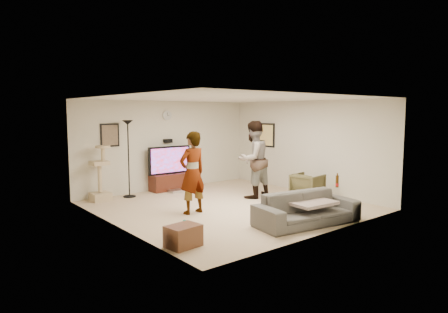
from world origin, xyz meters
TOP-DOWN VIEW (x-y plane):
  - floor at (0.00, 0.00)m, footprint 5.50×5.50m
  - ceiling at (0.00, 0.00)m, footprint 5.50×5.50m
  - wall_back at (0.00, 2.75)m, footprint 5.50×0.04m
  - wall_front at (0.00, -2.75)m, footprint 5.50×0.04m
  - wall_left at (-2.75, 0.00)m, footprint 0.04×5.50m
  - wall_right at (2.75, 0.00)m, footprint 0.04×5.50m
  - wall_clock at (0.00, 2.72)m, footprint 0.26×0.04m
  - wall_speaker at (0.00, 2.69)m, footprint 0.25×0.10m
  - picture_back at (-1.70, 2.73)m, footprint 0.42×0.03m
  - picture_right at (2.73, 1.60)m, footprint 0.03×0.78m
  - tv_stand at (-0.07, 2.50)m, footprint 1.13×0.45m
  - console_box at (-0.10, 2.11)m, footprint 0.40×0.30m
  - tv at (-0.07, 2.50)m, footprint 1.30×0.08m
  - tv_screen at (-0.07, 2.46)m, footprint 1.20×0.01m
  - floor_lamp at (-1.37, 2.38)m, footprint 0.32×0.32m
  - cat_tree at (-2.12, 2.43)m, footprint 0.44×0.44m
  - person_left at (-1.05, -0.05)m, footprint 0.68×0.47m
  - person_right at (1.08, 0.31)m, footprint 1.00×0.80m
  - sofa at (0.20, -2.16)m, footprint 2.23×1.18m
  - throw_blanket at (0.31, -2.16)m, footprint 0.95×0.76m
  - beer_bottle at (1.17, -2.16)m, footprint 0.06×0.06m
  - armchair at (2.08, -0.65)m, footprint 0.80×0.78m
  - side_table at (-2.40, -1.74)m, footprint 0.58×0.46m
  - toy_ball at (-1.63, -0.61)m, footprint 0.08×0.08m

SIDE VIEW (x-z plane):
  - floor at x=0.00m, z-range -0.02..0.00m
  - console_box at x=-0.10m, z-range 0.00..0.07m
  - toy_ball at x=-1.63m, z-range 0.00..0.08m
  - side_table at x=-2.40m, z-range 0.00..0.36m
  - tv_stand at x=-0.07m, z-range 0.00..0.47m
  - sofa at x=0.20m, z-range 0.00..0.62m
  - armchair at x=2.08m, z-range 0.00..0.64m
  - throw_blanket at x=0.31m, z-range 0.39..0.45m
  - cat_tree at x=-2.12m, z-range 0.00..1.38m
  - beer_bottle at x=1.17m, z-range 0.62..0.87m
  - tv at x=-0.07m, z-range 0.47..1.24m
  - tv_screen at x=-0.07m, z-range 0.52..1.20m
  - person_left at x=-1.05m, z-range 0.00..1.78m
  - person_right at x=1.08m, z-range 0.00..1.97m
  - floor_lamp at x=-1.37m, z-range 0.00..1.99m
  - wall_back at x=0.00m, z-range 0.00..2.50m
  - wall_front at x=0.00m, z-range 0.00..2.50m
  - wall_left at x=-2.75m, z-range 0.00..2.50m
  - wall_right at x=2.75m, z-range 0.00..2.50m
  - wall_speaker at x=0.00m, z-range 1.33..1.43m
  - picture_right at x=2.73m, z-range 1.19..1.81m
  - picture_back at x=-1.70m, z-range 1.34..1.86m
  - wall_clock at x=0.00m, z-range 1.97..2.23m
  - ceiling at x=0.00m, z-range 2.50..2.52m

